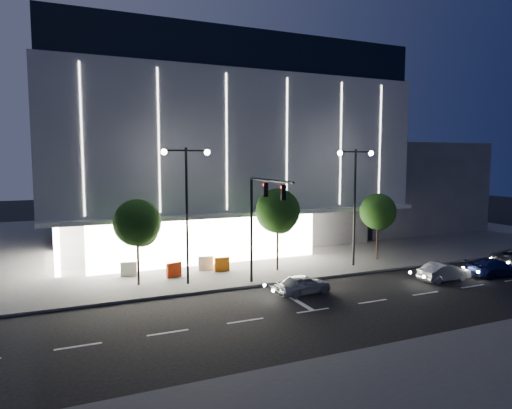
{
  "coord_description": "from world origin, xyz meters",
  "views": [
    {
      "loc": [
        -10.53,
        -22.48,
        8.26
      ],
      "look_at": [
        2.49,
        7.47,
        5.0
      ],
      "focal_mm": 32.0,
      "sensor_mm": 36.0,
      "label": 1
    }
  ],
  "objects": [
    {
      "name": "ground",
      "position": [
        0.0,
        0.0,
        0.0
      ],
      "size": [
        160.0,
        160.0,
        0.0
      ],
      "primitive_type": "plane",
      "color": "black",
      "rests_on": "ground"
    },
    {
      "name": "sidewalk_museum",
      "position": [
        5.0,
        24.0,
        0.07
      ],
      "size": [
        70.0,
        40.0,
        0.15
      ],
      "primitive_type": "cube",
      "color": "#474747",
      "rests_on": "ground"
    },
    {
      "name": "museum",
      "position": [
        2.98,
        22.31,
        9.27
      ],
      "size": [
        30.0,
        25.8,
        18.0
      ],
      "color": "#4C4C51",
      "rests_on": "ground"
    },
    {
      "name": "annex_building",
      "position": [
        26.0,
        24.0,
        5.0
      ],
      "size": [
        16.0,
        20.0,
        10.0
      ],
      "primitive_type": "cube",
      "color": "#4C4C51",
      "rests_on": "ground"
    },
    {
      "name": "traffic_mast",
      "position": [
        1.0,
        3.34,
        5.03
      ],
      "size": [
        0.33,
        5.89,
        7.07
      ],
      "color": "black",
      "rests_on": "ground"
    },
    {
      "name": "street_lamp_west",
      "position": [
        -3.0,
        6.0,
        5.96
      ],
      "size": [
        3.16,
        0.36,
        9.0
      ],
      "color": "black",
      "rests_on": "ground"
    },
    {
      "name": "street_lamp_east",
      "position": [
        10.0,
        6.0,
        5.96
      ],
      "size": [
        3.16,
        0.36,
        9.0
      ],
      "color": "black",
      "rests_on": "ground"
    },
    {
      "name": "tree_left",
      "position": [
        -5.97,
        7.02,
        4.03
      ],
      "size": [
        3.02,
        3.02,
        5.72
      ],
      "color": "black",
      "rests_on": "ground"
    },
    {
      "name": "tree_mid",
      "position": [
        4.03,
        7.02,
        4.33
      ],
      "size": [
        3.25,
        3.25,
        6.15
      ],
      "color": "black",
      "rests_on": "ground"
    },
    {
      "name": "tree_right",
      "position": [
        13.03,
        7.02,
        3.88
      ],
      "size": [
        2.91,
        2.91,
        5.51
      ],
      "color": "black",
      "rests_on": "ground"
    },
    {
      "name": "car_lead",
      "position": [
        3.0,
        1.4,
        0.61
      ],
      "size": [
        3.7,
        1.81,
        1.21
      ],
      "primitive_type": "imported",
      "rotation": [
        0.0,
        0.0,
        1.68
      ],
      "color": "#9B9FA3",
      "rests_on": "ground"
    },
    {
      "name": "car_second",
      "position": [
        13.34,
        0.29,
        0.62
      ],
      "size": [
        3.84,
        1.45,
        1.25
      ],
      "primitive_type": "imported",
      "rotation": [
        0.0,
        0.0,
        1.61
      ],
      "color": "#AEB2B6",
      "rests_on": "ground"
    },
    {
      "name": "car_third",
      "position": [
        17.63,
        -0.17,
        0.62
      ],
      "size": [
        4.37,
        2.04,
        1.24
      ],
      "primitive_type": "imported",
      "rotation": [
        0.0,
        0.0,
        1.5
      ],
      "color": "navy",
      "rests_on": "ground"
    },
    {
      "name": "barrier_a",
      "position": [
        -3.43,
        8.05,
        0.65
      ],
      "size": [
        1.12,
        0.59,
        1.0
      ],
      "primitive_type": "cube",
      "rotation": [
        0.0,
        0.0,
        0.32
      ],
      "color": "red",
      "rests_on": "sidewalk_museum"
    },
    {
      "name": "barrier_b",
      "position": [
        -6.27,
        9.54,
        0.65
      ],
      "size": [
        1.13,
        0.41,
        1.0
      ],
      "primitive_type": "cube",
      "rotation": [
        0.0,
        0.0,
        -0.15
      ],
      "color": "silver",
      "rests_on": "sidewalk_museum"
    },
    {
      "name": "barrier_c",
      "position": [
        0.16,
        8.32,
        0.65
      ],
      "size": [
        1.11,
        0.28,
        1.0
      ],
      "primitive_type": "cube",
      "rotation": [
        0.0,
        0.0,
        -0.03
      ],
      "color": "orange",
      "rests_on": "sidewalk_museum"
    },
    {
      "name": "barrier_d",
      "position": [
        -0.81,
        9.14,
        0.65
      ],
      "size": [
        1.13,
        0.44,
        1.0
      ],
      "primitive_type": "cube",
      "rotation": [
        0.0,
        0.0,
        -0.18
      ],
      "color": "white",
      "rests_on": "sidewalk_museum"
    }
  ]
}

